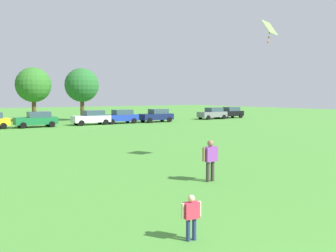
% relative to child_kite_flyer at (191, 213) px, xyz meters
% --- Properties ---
extents(ground_plane, '(160.00, 160.00, 0.00)m').
position_rel_child_kite_flyer_xyz_m(ground_plane, '(0.48, 25.09, -0.64)').
color(ground_plane, '#4C9338').
extents(child_kite_flyer, '(0.51, 0.25, 1.07)m').
position_rel_child_kite_flyer_xyz_m(child_kite_flyer, '(0.00, 0.00, 0.00)').
color(child_kite_flyer, navy).
rests_on(child_kite_flyer, ground).
extents(adult_bystander, '(0.77, 0.30, 1.63)m').
position_rel_child_kite_flyer_xyz_m(adult_bystander, '(4.11, 4.26, 0.33)').
color(adult_bystander, '#3F3833').
rests_on(adult_bystander, ground).
extents(kite, '(1.15, 0.80, 1.07)m').
position_rel_child_kite_flyer_xyz_m(kite, '(9.05, 5.81, 5.94)').
color(kite, '#8CD859').
extents(parked_car_green_3, '(4.30, 2.02, 1.68)m').
position_rel_child_kite_flyer_xyz_m(parked_car_green_3, '(4.40, 33.56, 0.22)').
color(parked_car_green_3, '#196B38').
rests_on(parked_car_green_3, ground).
extents(parked_car_white_4, '(4.30, 2.02, 1.68)m').
position_rel_child_kite_flyer_xyz_m(parked_car_white_4, '(10.55, 33.46, 0.22)').
color(parked_car_white_4, white).
rests_on(parked_car_white_4, ground).
extents(parked_car_blue_5, '(4.30, 2.02, 1.68)m').
position_rel_child_kite_flyer_xyz_m(parked_car_blue_5, '(14.31, 33.59, 0.22)').
color(parked_car_blue_5, '#1E38AD').
rests_on(parked_car_blue_5, ground).
extents(parked_car_navy_6, '(4.30, 2.02, 1.68)m').
position_rel_child_kite_flyer_xyz_m(parked_car_navy_6, '(19.24, 33.18, 0.22)').
color(parked_car_navy_6, '#141E4C').
rests_on(parked_car_navy_6, ground).
extents(parked_car_gray_7, '(4.30, 2.02, 1.68)m').
position_rel_child_kite_flyer_xyz_m(parked_car_gray_7, '(29.19, 33.90, 0.22)').
color(parked_car_gray_7, slate).
rests_on(parked_car_gray_7, ground).
extents(parked_car_black_8, '(4.30, 2.02, 1.68)m').
position_rel_child_kite_flyer_xyz_m(parked_car_black_8, '(33.15, 34.50, 0.22)').
color(parked_car_black_8, black).
rests_on(parked_car_black_8, ground).
extents(tree_right, '(4.54, 4.54, 7.08)m').
position_rel_child_kite_flyer_xyz_m(tree_right, '(6.25, 42.83, 4.14)').
color(tree_right, brown).
rests_on(tree_right, ground).
extents(tree_far_right, '(4.56, 4.56, 7.11)m').
position_rel_child_kite_flyer_xyz_m(tree_far_right, '(12.16, 41.02, 4.16)').
color(tree_far_right, brown).
rests_on(tree_far_right, ground).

